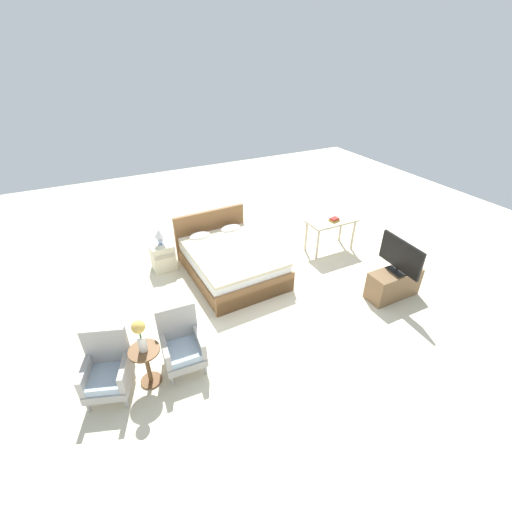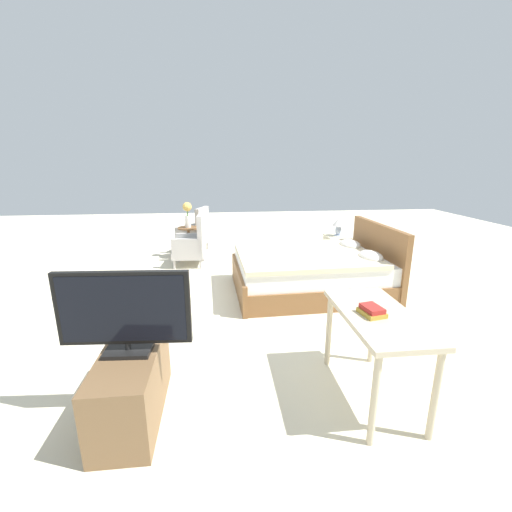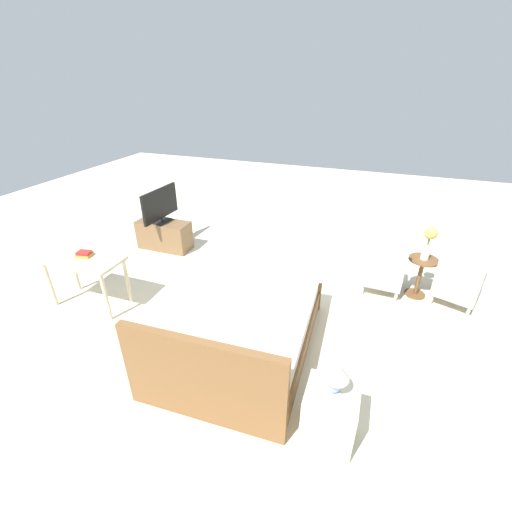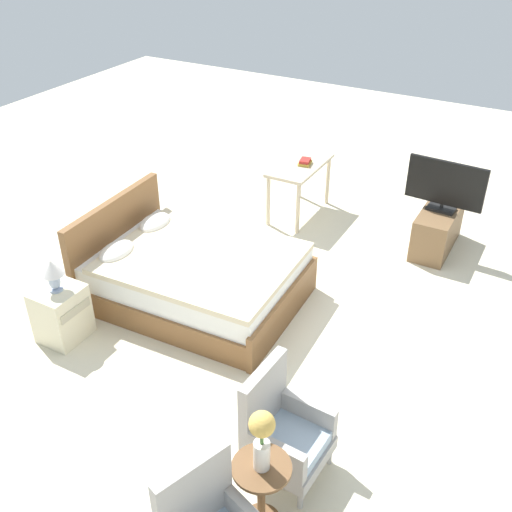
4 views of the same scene
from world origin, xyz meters
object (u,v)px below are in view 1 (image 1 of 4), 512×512
object	(u,v)px
tv_stand	(393,284)
nightstand	(163,256)
armchair_by_window_left	(108,370)
tv_flatscreen	(401,256)
flower_vase	(140,333)
table_lamp	(159,235)
vanity_desk	(331,225)
book_stack	(334,220)
side_table	(147,362)
armchair_by_window_right	(182,344)
bed	(230,260)

from	to	relation	value
tv_stand	nightstand	bearing A→B (deg)	141.58
armchair_by_window_left	tv_flatscreen	xyz separation A→B (m)	(4.76, -0.16, 0.46)
flower_vase	tv_flatscreen	bearing A→B (deg)	-1.00
table_lamp	tv_flatscreen	bearing A→B (deg)	-38.40
vanity_desk	book_stack	xyz separation A→B (m)	(0.02, -0.06, 0.14)
side_table	flower_vase	distance (m)	0.52
tv_flatscreen	vanity_desk	xyz separation A→B (m)	(-0.02, 1.84, -0.22)
armchair_by_window_right	table_lamp	size ratio (longest dim) A/B	2.79
armchair_by_window_right	bed	bearing A→B (deg)	50.59
flower_vase	table_lamp	xyz separation A→B (m)	(0.84, 2.66, -0.12)
bed	side_table	size ratio (longest dim) A/B	3.60
bed	tv_flatscreen	world-z (taller)	tv_flatscreen
vanity_desk	bed	bearing A→B (deg)	176.44
armchair_by_window_left	table_lamp	xyz separation A→B (m)	(1.31, 2.57, 0.39)
nightstand	table_lamp	size ratio (longest dim) A/B	1.68
table_lamp	tv_flatscreen	world-z (taller)	tv_flatscreen
table_lamp	tv_stand	distance (m)	4.42
armchair_by_window_left	side_table	xyz separation A→B (m)	(0.47, -0.09, 0.00)
tv_flatscreen	armchair_by_window_right	bearing A→B (deg)	177.47
armchair_by_window_left	nightstand	bearing A→B (deg)	62.88
flower_vase	vanity_desk	world-z (taller)	flower_vase
flower_vase	table_lamp	world-z (taller)	flower_vase
flower_vase	book_stack	size ratio (longest dim) A/B	2.26
bed	armchair_by_window_right	bearing A→B (deg)	-129.41
armchair_by_window_right	tv_flatscreen	bearing A→B (deg)	-2.53
armchair_by_window_left	flower_vase	distance (m)	0.70
nightstand	tv_flatscreen	xyz separation A→B (m)	(3.45, -2.73, 0.56)
nightstand	tv_stand	world-z (taller)	nightstand
flower_vase	tv_stand	world-z (taller)	flower_vase
table_lamp	vanity_desk	distance (m)	3.55
side_table	tv_stand	distance (m)	4.29
armchair_by_window_left	nightstand	size ratio (longest dim) A/B	1.66
table_lamp	side_table	bearing A→B (deg)	-107.64
book_stack	table_lamp	bearing A→B (deg)	164.55
flower_vase	tv_flatscreen	distance (m)	4.29
armchair_by_window_left	tv_stand	world-z (taller)	armchair_by_window_left
armchair_by_window_left	table_lamp	world-z (taller)	armchair_by_window_left
nightstand	book_stack	distance (m)	3.60
armchair_by_window_right	tv_flatscreen	xyz separation A→B (m)	(3.80, -0.17, 0.46)
side_table	tv_stand	bearing A→B (deg)	-1.00
side_table	vanity_desk	xyz separation A→B (m)	(4.27, 1.76, 0.24)
armchair_by_window_left	bed	bearing A→B (deg)	36.53
armchair_by_window_right	nightstand	distance (m)	2.59
tv_stand	side_table	bearing A→B (deg)	179.00
armchair_by_window_left	tv_stand	size ratio (longest dim) A/B	0.96
vanity_desk	nightstand	bearing A→B (deg)	165.43
flower_vase	table_lamp	distance (m)	2.79
table_lamp	tv_stand	size ratio (longest dim) A/B	0.34
bed	book_stack	bearing A→B (deg)	-5.01
bed	armchair_by_window_right	world-z (taller)	bed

